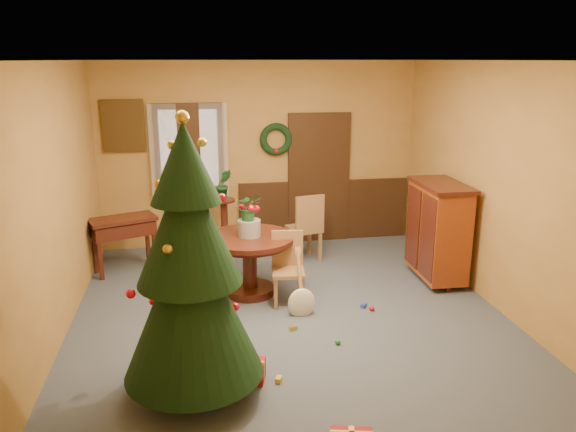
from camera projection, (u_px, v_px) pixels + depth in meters
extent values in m
plane|color=#323B49|center=(289.00, 313.00, 6.67)|extent=(5.50, 5.50, 0.00)
plane|color=silver|center=(289.00, 60.00, 5.88)|extent=(5.50, 5.50, 0.00)
plane|color=olive|center=(260.00, 155.00, 8.88)|extent=(5.00, 0.00, 5.00)
plane|color=olive|center=(359.00, 291.00, 3.66)|extent=(5.00, 0.00, 5.00)
plane|color=olive|center=(54.00, 204.00, 5.87)|extent=(0.00, 5.50, 5.50)
plane|color=olive|center=(496.00, 187.00, 6.67)|extent=(0.00, 5.50, 5.50)
cube|color=black|center=(324.00, 210.00, 9.27)|extent=(2.80, 0.06, 1.00)
cube|color=black|center=(319.00, 178.00, 9.10)|extent=(1.00, 0.08, 2.10)
cube|color=white|center=(318.00, 181.00, 9.14)|extent=(0.80, 0.03, 1.90)
cube|color=black|center=(189.00, 151.00, 8.63)|extent=(1.05, 0.08, 1.45)
cube|color=white|center=(189.00, 151.00, 8.66)|extent=(0.88, 0.03, 1.25)
cube|color=white|center=(164.00, 152.00, 8.53)|extent=(0.42, 0.02, 1.45)
cube|color=white|center=(214.00, 151.00, 8.65)|extent=(0.42, 0.02, 1.45)
torus|color=black|center=(276.00, 139.00, 8.78)|extent=(0.51, 0.11, 0.51)
cube|color=#4C3819|center=(124.00, 126.00, 8.38)|extent=(0.62, 0.05, 0.78)
cube|color=gray|center=(124.00, 126.00, 8.41)|extent=(0.48, 0.02, 0.62)
cylinder|color=black|center=(249.00, 238.00, 7.02)|extent=(1.13, 1.13, 0.06)
cylinder|color=black|center=(249.00, 243.00, 7.03)|extent=(1.01, 1.01, 0.04)
cylinder|color=black|center=(250.00, 266.00, 7.11)|extent=(0.18, 0.18, 0.63)
cylinder|color=black|center=(250.00, 290.00, 7.21)|extent=(0.61, 0.61, 0.10)
cylinder|color=slate|center=(249.00, 228.00, 6.98)|extent=(0.29, 0.29, 0.21)
imported|color=#1E4C23|center=(249.00, 206.00, 6.90)|extent=(0.32, 0.27, 0.35)
cube|color=brown|center=(288.00, 272.00, 6.82)|extent=(0.43, 0.43, 0.05)
cube|color=brown|center=(287.00, 248.00, 6.92)|extent=(0.39, 0.08, 0.46)
cube|color=brown|center=(300.00, 283.00, 7.04)|extent=(0.05, 0.05, 0.40)
cube|color=brown|center=(275.00, 284.00, 7.02)|extent=(0.05, 0.05, 0.40)
cube|color=brown|center=(302.00, 293.00, 6.73)|extent=(0.05, 0.05, 0.40)
cube|color=brown|center=(276.00, 294.00, 6.72)|extent=(0.05, 0.05, 0.40)
cube|color=brown|center=(304.00, 229.00, 8.35)|extent=(0.54, 0.54, 0.05)
cube|color=brown|center=(310.00, 213.00, 8.10)|extent=(0.44, 0.15, 0.53)
cube|color=brown|center=(298.00, 250.00, 8.19)|extent=(0.06, 0.06, 0.46)
cube|color=brown|center=(320.00, 246.00, 8.33)|extent=(0.06, 0.06, 0.46)
cube|color=brown|center=(288.00, 243.00, 8.51)|extent=(0.06, 0.06, 0.46)
cube|color=brown|center=(309.00, 240.00, 8.65)|extent=(0.06, 0.06, 0.46)
cylinder|color=black|center=(225.00, 228.00, 8.55)|extent=(0.11, 0.11, 0.85)
cylinder|color=black|center=(224.00, 200.00, 8.43)|extent=(0.34, 0.34, 0.03)
imported|color=#19471E|center=(223.00, 184.00, 8.36)|extent=(0.28, 0.24, 0.46)
cylinder|color=#382111|center=(195.00, 381.00, 5.02)|extent=(0.16, 0.16, 0.27)
cone|color=black|center=(191.00, 297.00, 4.80)|extent=(1.23, 1.23, 1.45)
cone|color=black|center=(187.00, 222.00, 4.62)|extent=(0.89, 0.89, 1.06)
cone|color=black|center=(184.00, 162.00, 4.49)|extent=(0.58, 0.58, 0.67)
sphere|color=gold|center=(182.00, 117.00, 4.39)|extent=(0.11, 0.11, 0.11)
cube|color=black|center=(122.00, 219.00, 7.79)|extent=(0.99, 0.74, 0.05)
cube|color=black|center=(123.00, 229.00, 7.83)|extent=(0.93, 0.68, 0.19)
cube|color=black|center=(97.00, 248.00, 7.84)|extent=(0.16, 0.31, 0.73)
cube|color=black|center=(152.00, 245.00, 7.96)|extent=(0.16, 0.31, 0.73)
cube|color=#631A0B|center=(438.00, 231.00, 7.50)|extent=(0.51, 1.00, 1.23)
cube|color=black|center=(442.00, 185.00, 7.33)|extent=(0.58, 1.06, 0.05)
cylinder|color=black|center=(448.00, 288.00, 7.28)|extent=(0.07, 0.07, 0.09)
cylinder|color=black|center=(423.00, 266.00, 8.07)|extent=(0.07, 0.07, 0.09)
cube|color=maroon|center=(254.00, 371.00, 5.24)|extent=(0.25, 0.25, 0.20)
cube|color=gold|center=(254.00, 371.00, 5.24)|extent=(0.21, 0.08, 0.21)
cube|color=gold|center=(254.00, 371.00, 5.24)|extent=(0.08, 0.21, 0.21)
cube|color=brown|center=(174.00, 392.00, 4.97)|extent=(0.28, 0.30, 0.13)
cube|color=gold|center=(174.00, 392.00, 4.97)|extent=(0.16, 0.22, 0.13)
cube|color=gold|center=(174.00, 392.00, 4.97)|extent=(0.16, 0.13, 0.13)
cube|color=#263FA5|center=(364.00, 306.00, 6.81)|extent=(0.09, 0.09, 0.05)
sphere|color=#248431|center=(338.00, 342.00, 5.93)|extent=(0.06, 0.06, 0.06)
cube|color=gold|center=(279.00, 379.00, 5.24)|extent=(0.08, 0.09, 0.05)
sphere|color=red|center=(372.00, 309.00, 6.72)|extent=(0.06, 0.06, 0.06)
cube|color=gold|center=(293.00, 328.00, 6.24)|extent=(0.09, 0.07, 0.05)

